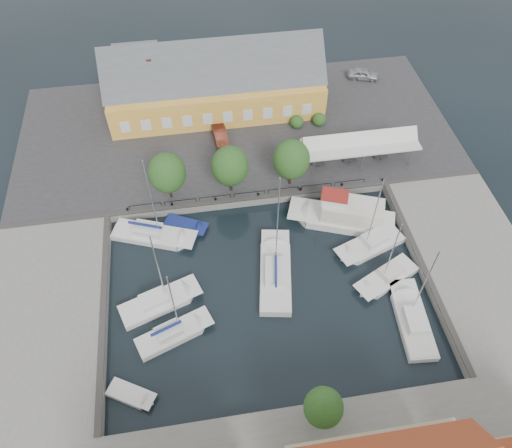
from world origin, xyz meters
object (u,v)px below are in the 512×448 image
Objects in this scene: warehouse at (211,84)px; east_boat_a at (371,245)px; east_boat_c at (412,322)px; center_sailboat at (275,274)px; west_boat_d at (173,335)px; launch_sw at (131,395)px; east_boat_b at (387,278)px; tent_canopy at (360,144)px; car_red at (220,136)px; trawler at (346,216)px; west_boat_a at (152,235)px; car_silver at (363,74)px; west_boat_c at (159,303)px; launch_nw at (185,226)px.

east_boat_a reaches higher than warehouse.
east_boat_c is (15.84, -35.90, -4.17)m from warehouse.
center_sailboat reaches higher than west_boat_d.
east_boat_a is at bearing 25.99° from launch_sw.
warehouse is 2.04× the size of center_sailboat.
east_boat_b is at bearing -10.91° from center_sailboat.
east_boat_c is at bearing 6.24° from launch_sw.
center_sailboat reaches higher than launch_sw.
center_sailboat is at bearing -131.56° from tent_canopy.
west_boat_d is at bearing -111.09° from car_red.
west_boat_a reaches higher than trawler.
east_boat_a is (14.67, -26.25, -4.17)m from warehouse.
east_boat_a is at bearing -64.07° from trawler.
tent_canopy is 9.75m from trawler.
tent_canopy is 1.39× the size of east_boat_b.
west_boat_c is at bearing 154.19° from car_silver.
west_boat_a is (-25.44, -7.33, -3.41)m from tent_canopy.
car_red is (-22.00, -10.35, 0.01)m from car_silver.
center_sailboat reaches higher than west_boat_c.
east_boat_c is at bearing -31.54° from center_sailboat.
car_red is 1.00× the size of launch_sw.
car_red is at bearing 118.57° from east_boat_c.
west_boat_d is at bearing 158.35° from car_silver.
tent_canopy is at bearing 81.15° from east_boat_a.
west_boat_a is 2.69× the size of launch_sw.
east_boat_b reaches higher than trawler.
west_boat_d is 2.22× the size of launch_sw.
east_boat_a reaches higher than west_boat_c.
west_boat_c reaches higher than car_silver.
car_silver is 0.96× the size of car_red.
launch_nw is (-18.02, 2.13, -0.93)m from trawler.
trawler is at bearing 102.68° from east_boat_c.
east_boat_b is at bearing -21.55° from west_boat_a.
west_boat_a is at bearing -112.66° from warehouse.
warehouse is at bearing 67.34° from west_boat_a.
trawler is (9.14, 6.00, 0.65)m from center_sailboat.
car_silver is 36.51m from center_sailboat.
warehouse is 6.21× the size of launch_sw.
warehouse is 6.48× the size of car_silver.
center_sailboat reaches higher than launch_nw.
west_boat_c reaches higher than warehouse.
west_boat_d reaches higher than launch_sw.
tent_canopy is at bearing 41.97° from launch_sw.
east_boat_c is 2.43× the size of launch_sw.
car_red is 21.30m from center_sailboat.
west_boat_a is 1.11× the size of west_boat_c.
car_silver is at bearing 51.05° from west_boat_d.
east_boat_b is at bearing -174.99° from car_silver.
west_boat_c reaches higher than east_boat_b.
west_boat_a is at bearing 167.86° from east_boat_a.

